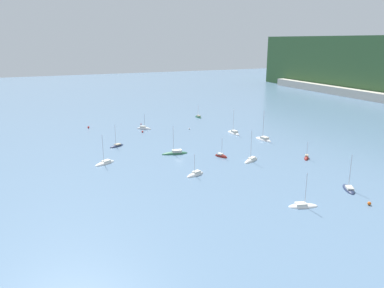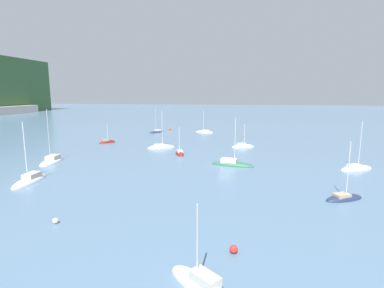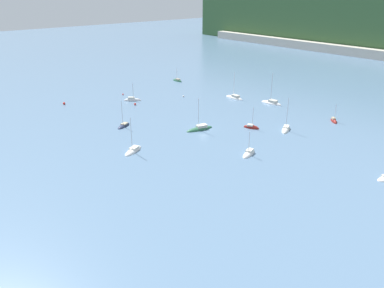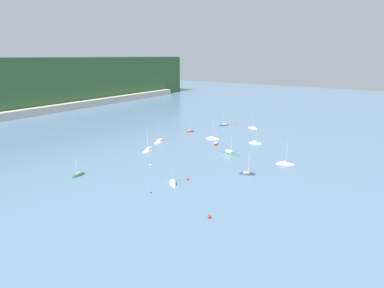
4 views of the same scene
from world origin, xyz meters
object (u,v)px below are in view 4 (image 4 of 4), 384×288
at_px(sailboat_10, 285,164).
at_px(mooring_buoy_4, 188,179).
at_px(sailboat_0, 255,143).
at_px(mooring_buoy_1, 235,123).
at_px(sailboat_2, 212,139).
at_px(sailboat_9, 160,142).
at_px(mooring_buoy_0, 151,165).
at_px(mooring_buoy_3, 209,216).
at_px(sailboat_5, 149,150).
at_px(mooring_buoy_2, 151,192).
at_px(sailboat_4, 230,154).
at_px(sailboat_11, 253,128).
at_px(sailboat_1, 216,144).
at_px(sailboat_12, 173,184).
at_px(sailboat_7, 247,174).
at_px(sailboat_6, 224,125).
at_px(sailboat_3, 190,132).
at_px(sailboat_8, 78,176).

height_order(sailboat_10, mooring_buoy_4, sailboat_10).
bearing_deg(sailboat_0, mooring_buoy_1, 109.75).
xyz_separation_m(sailboat_2, sailboat_9, (-18.83, 17.35, 0.04)).
xyz_separation_m(mooring_buoy_0, mooring_buoy_3, (-19.09, -36.76, 0.11)).
xyz_separation_m(sailboat_5, mooring_buoy_2, (-29.79, -28.17, 0.14)).
bearing_deg(mooring_buoy_4, sailboat_9, 51.86).
height_order(sailboat_4, sailboat_10, sailboat_4).
bearing_deg(sailboat_11, sailboat_4, 121.24).
xyz_separation_m(sailboat_9, mooring_buoy_1, (55.79, -10.76, 0.27)).
height_order(sailboat_1, sailboat_4, sailboat_4).
bearing_deg(sailboat_12, sailboat_7, -88.23).
bearing_deg(sailboat_10, sailboat_12, -148.44).
bearing_deg(sailboat_10, sailboat_4, 155.09).
relative_size(sailboat_2, mooring_buoy_2, 19.42).
bearing_deg(sailboat_12, sailboat_11, -43.89).
relative_size(sailboat_0, mooring_buoy_1, 8.34).
height_order(sailboat_10, sailboat_12, sailboat_10).
bearing_deg(mooring_buoy_3, sailboat_4, 21.79).
relative_size(sailboat_4, sailboat_6, 1.05).
bearing_deg(sailboat_7, mooring_buoy_2, -148.49).
relative_size(sailboat_2, mooring_buoy_0, 16.58).
bearing_deg(sailboat_7, sailboat_0, 81.33).
xyz_separation_m(sailboat_0, sailboat_7, (-36.31, -12.76, -0.01)).
distance_m(sailboat_11, mooring_buoy_0, 76.60).
height_order(sailboat_0, sailboat_9, sailboat_9).
xyz_separation_m(sailboat_0, mooring_buoy_2, (-65.73, 4.53, 0.17)).
height_order(sailboat_11, mooring_buoy_3, sailboat_11).
height_order(sailboat_7, mooring_buoy_4, sailboat_7).
xyz_separation_m(mooring_buoy_3, mooring_buoy_4, (16.15, 18.05, -0.06)).
bearing_deg(sailboat_0, sailboat_7, -90.36).
bearing_deg(sailboat_6, sailboat_1, 52.57).
bearing_deg(mooring_buoy_4, mooring_buoy_3, -131.83).
relative_size(sailboat_4, sailboat_12, 1.40).
relative_size(sailboat_0, sailboat_9, 0.59).
relative_size(sailboat_9, sailboat_12, 1.61).
xyz_separation_m(sailboat_0, sailboat_10, (-19.49, -20.13, -0.00)).
bearing_deg(sailboat_3, sailboat_4, -76.96).
bearing_deg(sailboat_11, sailboat_9, 82.28).
bearing_deg(mooring_buoy_0, sailboat_12, -115.92).
xyz_separation_m(mooring_buoy_1, mooring_buoy_3, (-100.72, -43.93, 0.02)).
distance_m(sailboat_2, mooring_buoy_4, 51.36).
distance_m(sailboat_3, mooring_buoy_0, 52.50).
bearing_deg(sailboat_7, sailboat_6, 96.93).
xyz_separation_m(sailboat_4, mooring_buoy_1, (52.79, 24.76, 0.27)).
height_order(sailboat_0, mooring_buoy_0, sailboat_0).
bearing_deg(sailboat_11, mooring_buoy_4, 116.88).
relative_size(sailboat_6, sailboat_8, 1.47).
height_order(sailboat_2, mooring_buoy_1, sailboat_2).
bearing_deg(sailboat_10, mooring_buoy_1, 105.45).
relative_size(sailboat_6, sailboat_10, 1.00).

